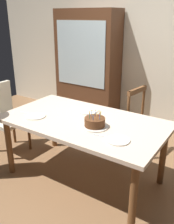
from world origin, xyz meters
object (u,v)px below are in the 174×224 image
Objects in this scene: plate_near_celebrant at (36,116)px; china_cabinet at (88,67)px; birthday_cake at (95,123)px; dining_table at (83,126)px; chair_spindle_back at (124,121)px; plate_far_side at (88,111)px; chair_upholstered at (5,114)px; plate_near_guest at (118,140)px.

china_cabinet is at bearing 105.20° from plate_near_celebrant.
china_cabinet reaches higher than birthday_cake.
chair_spindle_back is (0.11, 0.81, -0.20)m from dining_table.
plate_far_side reaches higher than dining_table.
dining_table is 1.88× the size of chair_upholstered.
chair_upholstered is 0.50× the size of china_cabinet.
birthday_cake is 1.27× the size of plate_far_side.
chair_upholstered is (-1.19, -0.26, -0.21)m from plate_far_side.
chair_spindle_back is at bearing 71.46° from plate_far_side.
chair_spindle_back is at bearing 60.02° from plate_near_celebrant.
china_cabinet reaches higher than dining_table.
china_cabinet reaches higher than plate_far_side.
birthday_cake is at bearing -84.01° from chair_spindle_back.
plate_near_celebrant is at bearing 180.00° from plate_near_guest.
chair_upholstered reaches higher than plate_near_celebrant.
dining_table is 1.29m from chair_upholstered.
china_cabinet is (0.31, 1.59, 0.42)m from chair_upholstered.
chair_spindle_back is (-0.09, 0.90, -0.33)m from birthday_cake.
dining_table is at bearing 24.57° from plate_near_celebrant.
plate_far_side is 0.69m from chair_spindle_back.
dining_table is 1.88× the size of chair_spindle_back.
plate_far_side is 1.61m from china_cabinet.
birthday_cake is (0.20, -0.09, 0.13)m from dining_table.
dining_table is 0.59m from plate_near_guest.
birthday_cake is at bearing -54.43° from china_cabinet.
chair_spindle_back is at bearing 31.36° from chair_upholstered.
chair_upholstered is at bearing 173.99° from plate_near_guest.
birthday_cake is 0.96m from chair_spindle_back.
birthday_cake is 1.51m from chair_upholstered.
dining_table is at bearing -68.31° from plate_far_side.
birthday_cake is 2.03m from china_cabinet.
plate_far_side is at bearing 12.17° from chair_upholstered.
plate_far_side is at bearing 133.09° from birthday_cake.
china_cabinet is (-1.51, 1.78, 0.21)m from plate_near_guest.
chair_spindle_back is at bearing -34.51° from china_cabinet.
plate_near_guest is at bearing -22.24° from birthday_cake.
plate_near_celebrant is at bearing -131.82° from plate_far_side.
chair_upholstered reaches higher than plate_far_side.
dining_table is at bearing -97.61° from chair_spindle_back.
dining_table is at bearing 157.26° from plate_near_guest.
plate_near_guest is at bearing 0.00° from plate_near_celebrant.
china_cabinet reaches higher than chair_upholstered.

